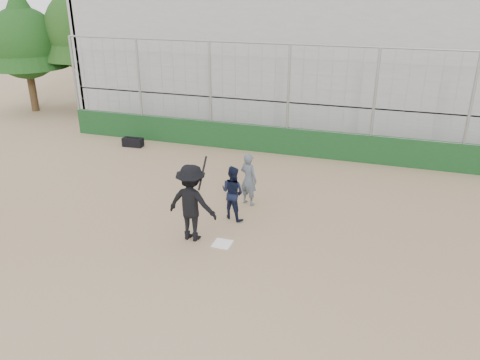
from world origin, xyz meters
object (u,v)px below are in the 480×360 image
(batter_at_plate, at_px, (192,203))
(umpire, at_px, (249,182))
(catcher_crouched, at_px, (233,201))
(equipment_bag, at_px, (133,142))

(batter_at_plate, relative_size, umpire, 1.50)
(catcher_crouched, xyz_separation_m, equipment_bag, (-5.71, 4.61, -0.34))
(equipment_bag, bearing_deg, catcher_crouched, -38.89)
(batter_at_plate, relative_size, equipment_bag, 2.56)
(umpire, relative_size, equipment_bag, 1.70)
(batter_at_plate, xyz_separation_m, equipment_bag, (-5.12, 5.94, -0.81))
(batter_at_plate, height_order, catcher_crouched, batter_at_plate)
(batter_at_plate, xyz_separation_m, catcher_crouched, (0.60, 1.33, -0.46))
(catcher_crouched, distance_m, umpire, 1.03)
(umpire, bearing_deg, batter_at_plate, 95.91)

